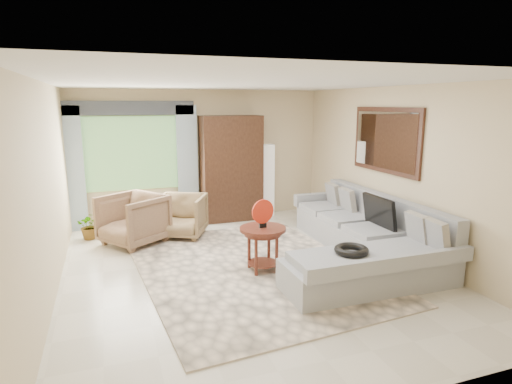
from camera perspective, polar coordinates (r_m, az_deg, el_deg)
name	(u,v)px	position (r m, az deg, el deg)	size (l,w,h in m)	color
ground	(248,270)	(6.22, -1.12, -10.30)	(6.00, 6.00, 0.00)	silver
area_rug	(251,268)	(6.24, -0.62, -10.13)	(3.00, 4.00, 0.02)	#F9E1C5
sectional_sofa	(363,241)	(6.72, 14.05, -6.40)	(2.30, 3.46, 0.90)	#9A9EA2
tv_screen	(379,212)	(6.75, 16.11, -2.56)	(0.06, 0.74, 0.48)	black
garden_hose	(351,250)	(5.50, 12.60, -7.56)	(0.43, 0.43, 0.09)	black
coffee_table	(263,249)	(6.04, 0.90, -7.55)	(0.65, 0.65, 0.65)	#461E12
red_disc	(263,211)	(5.89, 0.91, -2.61)	(0.34, 0.34, 0.03)	red
armchair_left	(133,220)	(7.46, -16.07, -3.55)	(0.91, 0.94, 0.85)	olive
armchair_right	(181,216)	(7.70, -9.98, -3.17)	(0.81, 0.83, 0.75)	olive
potted_plant	(90,225)	(8.03, -21.24, -4.18)	(0.43, 0.38, 0.48)	#999999
armoire	(231,168)	(8.63, -3.34, 3.16)	(1.20, 0.55, 2.10)	black
floor_lamp	(267,180)	(8.98, 1.49, 1.58)	(0.24, 0.24, 1.50)	silver
window	(131,153)	(8.51, -16.28, 4.98)	(1.80, 0.04, 1.40)	#669E59
curtain_left	(73,170)	(8.47, -23.26, 2.75)	(0.40, 0.08, 2.30)	#9EB7CC
curtain_right	(187,164)	(8.58, -9.13, 3.66)	(0.40, 0.08, 2.30)	#9EB7CC
valance	(129,108)	(8.39, -16.59, 10.69)	(2.40, 0.12, 0.26)	#1E232D
wall_mirror	(385,140)	(7.24, 16.87, 6.62)	(0.05, 1.70, 1.05)	black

